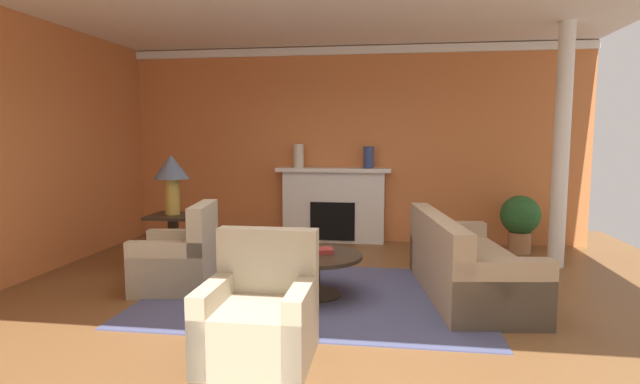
{
  "coord_description": "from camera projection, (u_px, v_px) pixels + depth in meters",
  "views": [
    {
      "loc": [
        0.81,
        -4.99,
        1.68
      ],
      "look_at": [
        -0.08,
        1.07,
        1.0
      ],
      "focal_mm": 28.38,
      "sensor_mm": 36.0,
      "label": 1
    }
  ],
  "objects": [
    {
      "name": "sofa",
      "position": [
        465.0,
        268.0,
        5.33
      ],
      "size": [
        1.18,
        2.2,
        0.85
      ],
      "color": "tan",
      "rests_on": "ground_plane"
    },
    {
      "name": "wall_fireplace",
      "position": [
        344.0,
        145.0,
        8.1
      ],
      "size": [
        7.46,
        0.12,
        3.08
      ],
      "primitive_type": "cube",
      "color": "#CC723D",
      "rests_on": "ground_plane"
    },
    {
      "name": "vase_mantel_right",
      "position": [
        369.0,
        157.0,
        7.81
      ],
      "size": [
        0.16,
        0.16,
        0.34
      ],
      "primitive_type": "cylinder",
      "color": "navy",
      "rests_on": "fireplace"
    },
    {
      "name": "armchair_near_window",
      "position": [
        179.0,
        262.0,
        5.55
      ],
      "size": [
        0.91,
        0.91,
        0.95
      ],
      "color": "#C1B293",
      "rests_on": "ground_plane"
    },
    {
      "name": "column_white",
      "position": [
        561.0,
        147.0,
        6.38
      ],
      "size": [
        0.2,
        0.2,
        3.08
      ],
      "primitive_type": "cylinder",
      "color": "white",
      "rests_on": "ground_plane"
    },
    {
      "name": "book_red_cover",
      "position": [
        321.0,
        251.0,
        5.32
      ],
      "size": [
        0.28,
        0.24,
        0.05
      ],
      "primitive_type": "cube",
      "rotation": [
        0.0,
        0.0,
        0.22
      ],
      "color": "maroon",
      "rests_on": "coffee_table"
    },
    {
      "name": "vase_mantel_left",
      "position": [
        299.0,
        156.0,
        7.96
      ],
      "size": [
        0.16,
        0.16,
        0.37
      ],
      "primitive_type": "cylinder",
      "color": "beige",
      "rests_on": "fireplace"
    },
    {
      "name": "coffee_table",
      "position": [
        314.0,
        265.0,
        5.29
      ],
      "size": [
        1.0,
        1.0,
        0.45
      ],
      "color": "#2D2319",
      "rests_on": "ground_plane"
    },
    {
      "name": "area_rug",
      "position": [
        315.0,
        295.0,
        5.33
      ],
      "size": [
        3.48,
        2.43,
        0.01
      ],
      "primitive_type": "cube",
      "color": "#4C517A",
      "rests_on": "ground_plane"
    },
    {
      "name": "armchair_facing_fireplace",
      "position": [
        260.0,
        319.0,
        3.8
      ],
      "size": [
        0.8,
        0.8,
        0.95
      ],
      "color": "#C1B293",
      "rests_on": "ground_plane"
    },
    {
      "name": "table_lamp",
      "position": [
        171.0,
        173.0,
        6.29
      ],
      "size": [
        0.44,
        0.44,
        0.75
      ],
      "color": "#B28E38",
      "rests_on": "side_table"
    },
    {
      "name": "fireplace",
      "position": [
        333.0,
        207.0,
        8.02
      ],
      "size": [
        1.8,
        0.35,
        1.18
      ],
      "color": "white",
      "rests_on": "ground_plane"
    },
    {
      "name": "potted_plant",
      "position": [
        520.0,
        219.0,
        7.27
      ],
      "size": [
        0.56,
        0.56,
        0.83
      ],
      "color": "#A8754C",
      "rests_on": "ground_plane"
    },
    {
      "name": "ground_plane",
      "position": [
        313.0,
        300.0,
        5.21
      ],
      "size": [
        8.91,
        8.91,
        0.0
      ],
      "primitive_type": "plane",
      "color": "brown"
    },
    {
      "name": "crown_moulding",
      "position": [
        344.0,
        51.0,
        7.86
      ],
      "size": [
        7.46,
        0.08,
        0.12
      ],
      "primitive_type": "cube",
      "color": "white"
    },
    {
      "name": "wall_window",
      "position": [
        19.0,
        148.0,
        5.84
      ],
      "size": [
        0.12,
        6.7,
        3.08
      ],
      "primitive_type": "cube",
      "color": "#CC723D",
      "rests_on": "ground_plane"
    },
    {
      "name": "side_table",
      "position": [
        174.0,
        238.0,
        6.38
      ],
      "size": [
        0.56,
        0.56,
        0.7
      ],
      "color": "#2D2319",
      "rests_on": "ground_plane"
    }
  ]
}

